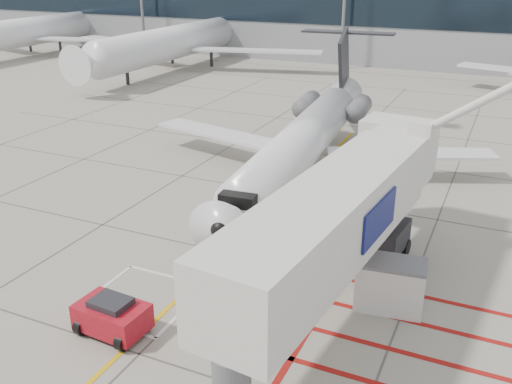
% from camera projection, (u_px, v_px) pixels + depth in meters
% --- Properties ---
extents(ground_plane, '(260.00, 260.00, 0.00)m').
position_uv_depth(ground_plane, '(196.00, 298.00, 23.63)').
color(ground_plane, gray).
rests_on(ground_plane, ground).
extents(regional_jet, '(26.51, 32.19, 7.92)m').
position_uv_depth(regional_jet, '(292.00, 128.00, 32.80)').
color(regional_jet, silver).
rests_on(regional_jet, ground_plane).
extents(jet_bridge, '(11.02, 20.06, 7.69)m').
position_uv_depth(jet_bridge, '(330.00, 235.00, 20.48)').
color(jet_bridge, silver).
rests_on(jet_bridge, ground_plane).
extents(pushback_tug, '(2.72, 1.80, 1.53)m').
position_uv_depth(pushback_tug, '(112.00, 315.00, 21.15)').
color(pushback_tug, '#A8101D').
rests_on(pushback_tug, ground_plane).
extents(baggage_cart, '(2.47, 2.02, 1.35)m').
position_uv_depth(baggage_cart, '(294.00, 244.00, 26.58)').
color(baggage_cart, '#535358').
rests_on(baggage_cart, ground_plane).
extents(ground_power_unit, '(2.80, 1.84, 2.09)m').
position_uv_depth(ground_power_unit, '(390.00, 285.00, 22.60)').
color(ground_power_unit, silver).
rests_on(ground_power_unit, ground_plane).
extents(cone_nose, '(0.39, 0.39, 0.54)m').
position_uv_depth(cone_nose, '(202.00, 217.00, 30.36)').
color(cone_nose, '#E44D0C').
rests_on(cone_nose, ground_plane).
extents(cone_side, '(0.40, 0.40, 0.55)m').
position_uv_depth(cone_side, '(237.00, 220.00, 29.93)').
color(cone_side, '#F9610D').
rests_on(cone_side, ground_plane).
extents(bg_aircraft_a, '(35.08, 38.97, 11.69)m').
position_uv_depth(bg_aircraft_a, '(30.00, 13.00, 80.62)').
color(bg_aircraft_a, silver).
rests_on(bg_aircraft_a, ground_plane).
extents(bg_aircraft_b, '(35.67, 39.63, 11.89)m').
position_uv_depth(bg_aircraft_b, '(182.00, 19.00, 70.99)').
color(bg_aircraft_b, silver).
rests_on(bg_aircraft_b, ground_plane).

